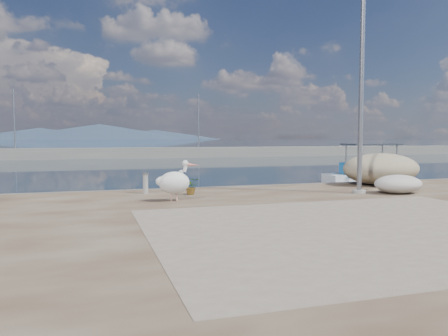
% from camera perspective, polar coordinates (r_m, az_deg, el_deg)
% --- Properties ---
extents(ground, '(1400.00, 1400.00, 0.00)m').
position_cam_1_polar(ground, '(11.81, 5.50, -7.54)').
color(ground, '#162635').
rests_on(ground, ground).
extents(quay, '(44.00, 22.00, 0.50)m').
position_cam_1_polar(quay, '(6.81, 26.03, -14.47)').
color(quay, '#442E1D').
rests_on(quay, ground).
extents(quay_patch, '(9.00, 7.00, 0.01)m').
position_cam_1_polar(quay_patch, '(9.61, 18.11, -7.33)').
color(quay_patch, gray).
rests_on(quay_patch, quay).
extents(breakwater, '(120.00, 2.20, 7.50)m').
position_cam_1_polar(breakwater, '(50.90, -12.13, 1.93)').
color(breakwater, gray).
rests_on(breakwater, ground).
extents(mountains, '(370.00, 280.00, 22.00)m').
position_cam_1_polar(mountains, '(660.78, -16.45, 4.46)').
color(mountains, '#28384C').
rests_on(mountains, ground).
extents(boat_right, '(5.04, 1.86, 2.39)m').
position_cam_1_polar(boat_right, '(24.06, 18.48, -1.39)').
color(boat_right, white).
rests_on(boat_right, ground).
extents(pelican, '(1.25, 0.70, 1.20)m').
position_cam_1_polar(pelican, '(12.84, -6.44, -1.82)').
color(pelican, tan).
rests_on(pelican, quay).
extents(lamp_post, '(0.44, 0.96, 7.00)m').
position_cam_1_polar(lamp_post, '(15.35, 17.43, 9.20)').
color(lamp_post, gray).
rests_on(lamp_post, quay).
extents(bollard_near, '(0.23, 0.23, 0.69)m').
position_cam_1_polar(bollard_near, '(14.79, -10.22, -1.82)').
color(bollard_near, gray).
rests_on(bollard_near, quay).
extents(potted_plant, '(0.50, 0.43, 0.54)m').
position_cam_1_polar(potted_plant, '(14.28, -4.31, -2.41)').
color(potted_plant, '#33722D').
rests_on(potted_plant, quay).
extents(net_pile_c, '(3.17, 2.26, 1.25)m').
position_cam_1_polar(net_pile_c, '(18.31, 19.82, -0.11)').
color(net_pile_c, '#BEB08D').
rests_on(net_pile_c, quay).
extents(net_pile_d, '(1.66, 1.24, 0.62)m').
position_cam_1_polar(net_pile_d, '(15.68, 21.79, -1.96)').
color(net_pile_d, beige).
rests_on(net_pile_d, quay).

